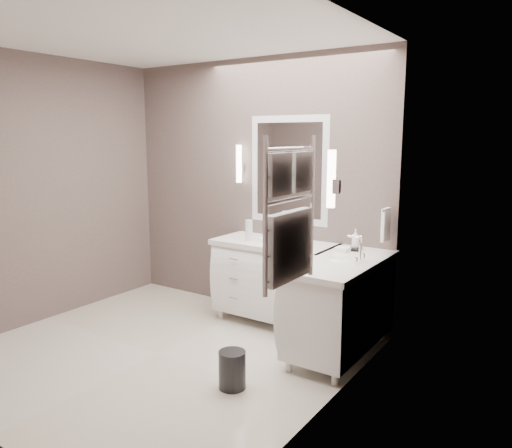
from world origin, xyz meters
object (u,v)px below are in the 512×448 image
Objects in this scene: vanity_back at (274,277)px; waste_bin at (232,370)px; vanity_right at (341,301)px; towel_ladder at (289,221)px.

waste_bin is (0.45, -1.34, -0.34)m from vanity_back.
vanity_right is 1.38× the size of towel_ladder.
waste_bin is at bearing -71.40° from vanity_back.
vanity_right is (0.88, -0.33, 0.00)m from vanity_back.
vanity_back and vanity_right have the same top height.
vanity_right is at bearing 67.22° from waste_bin.
towel_ladder is (0.23, -1.30, 0.91)m from vanity_right.
towel_ladder is (1.10, -1.63, 0.91)m from vanity_back.
vanity_back is 1.45m from waste_bin.
waste_bin is (-0.43, -1.01, -0.34)m from vanity_right.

